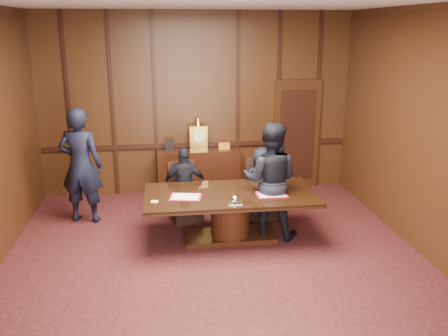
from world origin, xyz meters
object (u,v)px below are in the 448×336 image
conference_table (230,208)px  witness_right (270,181)px  sideboard (199,170)px  signatory_left (185,185)px  witness_left (81,165)px  signatory_right (261,183)px

conference_table → witness_right: (0.63, 0.06, 0.40)m
sideboard → conference_table: sideboard is taller
signatory_left → witness_left: (-1.71, 0.25, 0.34)m
witness_right → conference_table: bearing=24.9°
signatory_left → witness_right: size_ratio=0.71×
sideboard → witness_left: bearing=-151.5°
conference_table → witness_left: 2.62m
sideboard → signatory_left: sideboard is taller
conference_table → signatory_left: signatory_left is taller
sideboard → witness_left: (-2.04, -1.11, 0.50)m
witness_left → signatory_right: bearing=-172.1°
sideboard → signatory_left: bearing=-104.0°
signatory_right → witness_left: 3.04m
witness_left → signatory_left: bearing=-175.7°
conference_table → signatory_right: bearing=50.9°
witness_left → witness_right: bearing=174.3°
signatory_right → witness_left: witness_left is taller
sideboard → witness_left: size_ratio=0.81×
signatory_right → witness_right: 0.80m
sideboard → conference_table: 2.18m
signatory_left → conference_table: bearing=130.8°
sideboard → signatory_left: size_ratio=1.24×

